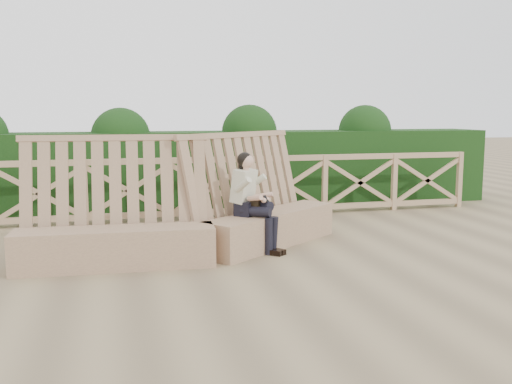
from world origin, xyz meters
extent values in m
plane|color=brown|center=(0.00, 0.00, 0.00)|extent=(60.00, 60.00, 0.00)
cube|color=#806149|center=(-1.70, 0.62, 0.24)|extent=(2.43, 0.64, 0.49)
cube|color=#806149|center=(-1.68, 0.89, 0.82)|extent=(2.42, 0.60, 1.60)
cube|color=#806149|center=(0.46, 1.26, 0.24)|extent=(2.23, 1.83, 0.49)
cube|color=#806149|center=(0.30, 1.48, 0.82)|extent=(2.20, 1.80, 1.60)
cube|color=black|center=(0.06, 1.07, 0.58)|extent=(0.39, 0.39, 0.20)
cube|color=beige|center=(0.03, 1.11, 0.89)|extent=(0.43, 0.44, 0.47)
sphere|color=tan|center=(0.06, 1.07, 1.23)|extent=(0.27, 0.27, 0.19)
sphere|color=black|center=(0.04, 1.10, 1.24)|extent=(0.29, 0.29, 0.21)
cylinder|color=black|center=(0.14, 0.89, 0.57)|extent=(0.39, 0.38, 0.13)
cylinder|color=black|center=(0.23, 1.00, 0.63)|extent=(0.39, 0.38, 0.15)
cylinder|color=black|center=(0.28, 0.75, 0.24)|extent=(0.15, 0.15, 0.49)
cylinder|color=black|center=(0.36, 0.81, 0.24)|extent=(0.15, 0.15, 0.49)
cube|color=black|center=(0.34, 0.69, 0.04)|extent=(0.21, 0.21, 0.07)
cube|color=black|center=(0.41, 0.74, 0.04)|extent=(0.21, 0.21, 0.07)
cube|color=black|center=(0.19, 0.98, 0.67)|extent=(0.23, 0.24, 0.14)
cube|color=black|center=(0.28, 0.87, 0.73)|extent=(0.10, 0.10, 0.11)
cube|color=#9B785A|center=(0.00, 3.50, 1.05)|extent=(10.10, 0.07, 0.10)
cube|color=#9B785A|center=(0.00, 3.50, 0.12)|extent=(10.10, 0.07, 0.10)
cube|color=black|center=(0.00, 4.70, 0.75)|extent=(12.00, 1.20, 1.50)
camera|label=1|loc=(-1.75, -6.37, 1.89)|focal=40.00mm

